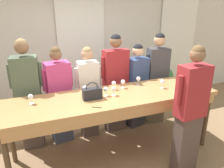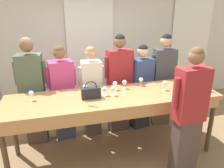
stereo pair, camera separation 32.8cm
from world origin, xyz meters
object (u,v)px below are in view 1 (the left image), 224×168
Objects in this scene: wine_bottle at (199,79)px; guest_cream_sweater at (89,92)px; guest_navy_coat at (136,86)px; wine_glass_front_left at (114,89)px; wine_glass_center_left at (138,79)px; wine_glass_center_mid at (31,97)px; wine_glass_back_left at (85,88)px; wine_glass_back_right at (106,90)px; wine_glass_front_right at (163,82)px; host_pouring at (190,112)px; wine_glass_back_mid at (123,82)px; guest_striped_shirt at (115,83)px; tasting_bar at (115,101)px; guest_olive_jacket at (28,95)px; wine_glass_front_mid at (114,84)px; wine_glass_center_right at (184,77)px; handbag at (92,93)px; guest_beige_cap at (157,78)px; guest_pink_top at (59,96)px; potted_plant at (165,82)px.

guest_cream_sweater is (-1.64, 0.85, -0.30)m from wine_bottle.
wine_glass_front_left is at bearing -137.44° from guest_navy_coat.
wine_glass_center_left and wine_glass_center_mid have the same top height.
guest_navy_coat reaches higher than wine_glass_back_left.
wine_glass_back_right is (-0.12, 0.02, 0.00)m from wine_glass_front_left.
guest_cream_sweater is at bearing 146.88° from wine_glass_front_right.
wine_glass_front_right is 0.74m from host_pouring.
guest_striped_shirt reaches higher than wine_glass_back_mid.
tasting_bar is 1.73× the size of guest_olive_jacket.
wine_glass_front_left is 0.34m from wine_glass_back_mid.
wine_glass_front_mid is 0.84m from guest_navy_coat.
wine_glass_front_mid is 1.00× the size of wine_glass_back_right.
wine_glass_front_left and wine_glass_back_mid have the same top height.
wine_glass_center_right is (-0.08, 0.28, -0.03)m from wine_bottle.
wine_glass_front_right is at bearing -16.66° from wine_glass_front_mid.
wine_glass_back_left is 0.08× the size of guest_striped_shirt.
handbag is 1.94× the size of wine_glass_center_right.
wine_glass_front_right and wine_glass_center_mid have the same top height.
guest_striped_shirt is at bearing 65.07° from wine_glass_front_mid.
guest_olive_jacket is 0.99m from guest_cream_sweater.
guest_beige_cap is at bearing 106.49° from wine_bottle.
guest_cream_sweater is (0.18, 0.50, -0.28)m from wine_glass_back_left.
wine_glass_back_right is 0.93m from guest_pink_top.
wine_glass_front_left and wine_glass_center_left have the same top height.
guest_olive_jacket reaches higher than guest_beige_cap.
wine_bottle reaches higher than wine_glass_center_mid.
tasting_bar is 1.45m from wine_bottle.
wine_glass_front_right is 0.08× the size of guest_striped_shirt.
wine_glass_front_mid is at bearing 70.80° from tasting_bar.
wine_glass_back_left is (0.77, 0.05, 0.00)m from wine_glass_center_mid.
guest_beige_cap reaches higher than wine_glass_back_mid.
tasting_bar is 0.40m from wine_glass_back_mid.
wine_glass_back_right is at bearing -31.28° from guest_olive_jacket.
guest_pink_top is at bearing 51.21° from wine_glass_center_mid.
wine_glass_front_right is at bearing -1.80° from wine_glass_back_right.
guest_pink_top reaches higher than wine_glass_back_mid.
wine_glass_front_mid is 0.17× the size of potted_plant.
guest_cream_sweater reaches higher than wine_glass_front_left.
wine_glass_back_mid is 1.10m from guest_pink_top.
handbag is 1.94× the size of wine_glass_back_left.
guest_navy_coat reaches higher than tasting_bar.
wine_glass_back_mid is at bearing -171.07° from wine_glass_center_left.
wine_glass_front_left is (-1.43, 0.17, -0.03)m from wine_bottle.
tasting_bar is at bearing 174.18° from wine_bottle.
tasting_bar is at bearing -113.01° from guest_striped_shirt.
wine_bottle is 1.78m from handbag.
wine_glass_back_right is 0.17× the size of potted_plant.
guest_beige_cap is at bearing 17.47° from wine_glass_back_left.
guest_cream_sweater is at bearing -180.00° from guest_striped_shirt.
guest_navy_coat is at bearing 93.09° from host_pouring.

